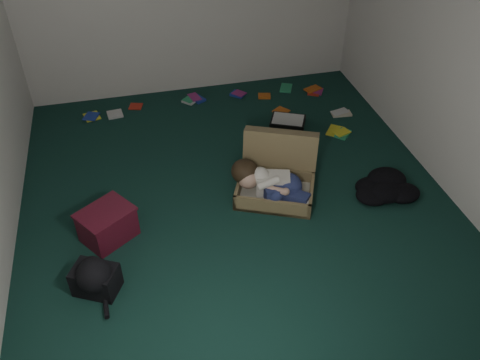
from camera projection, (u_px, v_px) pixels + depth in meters
name	position (u px, v px, depth m)	size (l,w,h in m)	color
floor	(236.00, 199.00, 4.86)	(4.50, 4.50, 0.00)	#11312A
wall_front	(348.00, 298.00, 2.34)	(4.50, 4.50, 0.00)	white
wall_right	(459.00, 50.00, 4.41)	(4.50, 4.50, 0.00)	white
suitcase	(277.00, 175.00, 4.89)	(0.94, 0.93, 0.53)	olive
person	(270.00, 183.00, 4.73)	(0.69, 0.59, 0.33)	silver
maroon_bin	(107.00, 224.00, 4.37)	(0.56, 0.54, 0.30)	#521020
backpack	(96.00, 279.00, 3.93)	(0.42, 0.34, 0.25)	black
clothing_pile	(384.00, 188.00, 4.87)	(0.45, 0.37, 0.14)	black
paper_tray	(288.00, 121.00, 5.89)	(0.48, 0.43, 0.05)	black
book_scatter	(246.00, 106.00, 6.19)	(3.06, 1.40, 0.02)	yellow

